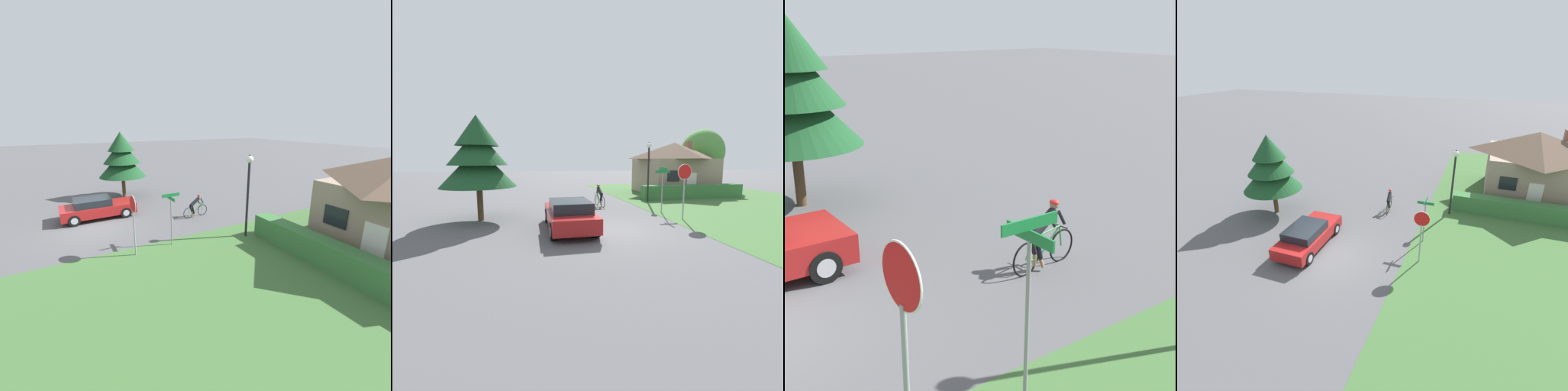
{
  "view_description": "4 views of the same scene",
  "coord_description": "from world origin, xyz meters",
  "views": [
    {
      "loc": [
        15.39,
        -1.68,
        5.87
      ],
      "look_at": [
        0.57,
        6.46,
        1.18
      ],
      "focal_mm": 24.0,
      "sensor_mm": 36.0,
      "label": 1
    },
    {
      "loc": [
        -3.06,
        -10.74,
        2.99
      ],
      "look_at": [
        0.19,
        4.34,
        0.97
      ],
      "focal_mm": 24.0,
      "sensor_mm": 36.0,
      "label": 2
    },
    {
      "loc": [
        9.13,
        -1.11,
        4.98
      ],
      "look_at": [
        -0.91,
        6.0,
        1.0
      ],
      "focal_mm": 50.0,
      "sensor_mm": 36.0,
      "label": 3
    },
    {
      "loc": [
        6.78,
        -11.64,
        9.52
      ],
      "look_at": [
        0.26,
        5.81,
        1.03
      ],
      "focal_mm": 28.0,
      "sensor_mm": 36.0,
      "label": 4
    }
  ],
  "objects": [
    {
      "name": "sedan_left_lane",
      "position": [
        -1.48,
        0.44,
        0.67
      ],
      "size": [
        1.96,
        4.49,
        1.33
      ],
      "rotation": [
        0.0,
        0.0,
        1.58
      ],
      "color": "maroon",
      "rests_on": "ground"
    },
    {
      "name": "hedge_row",
      "position": [
        9.66,
        7.97,
        0.56
      ],
      "size": [
        8.64,
        0.9,
        1.12
      ],
      "primitive_type": "cube",
      "color": "#387038",
      "rests_on": "ground"
    },
    {
      "name": "conifer_tall_near",
      "position": [
        -5.65,
        3.18,
        3.22
      ],
      "size": [
        3.67,
        3.67,
        5.25
      ],
      "color": "#4C3823",
      "rests_on": "ground"
    },
    {
      "name": "street_lamp",
      "position": [
        5.27,
        6.98,
        3.01
      ],
      "size": [
        0.37,
        0.37,
        4.39
      ],
      "color": "black",
      "rests_on": "ground"
    },
    {
      "name": "cyclist",
      "position": [
        1.37,
        6.02,
        0.71
      ],
      "size": [
        0.44,
        1.84,
        1.48
      ],
      "rotation": [
        0.0,
        0.0,
        1.68
      ],
      "color": "black",
      "rests_on": "ground"
    },
    {
      "name": "ground_plane",
      "position": [
        0.0,
        0.0,
        0.0
      ],
      "size": [
        140.0,
        140.0,
        0.0
      ],
      "primitive_type": "plane",
      "color": "#515154"
    },
    {
      "name": "street_name_sign",
      "position": [
        4.32,
        3.06,
        1.83
      ],
      "size": [
        0.9,
        0.9,
        2.64
      ],
      "color": "gray",
      "rests_on": "ground"
    },
    {
      "name": "stop_sign",
      "position": [
        4.52,
        1.15,
        2.05
      ],
      "size": [
        0.79,
        0.07,
        2.86
      ],
      "rotation": [
        0.0,
        0.0,
        3.2
      ],
      "color": "gray",
      "rests_on": "ground"
    },
    {
      "name": "grass_verge_right",
      "position": [
        11.77,
        4.0,
        0.01
      ],
      "size": [
        16.0,
        36.0,
        0.01
      ],
      "primitive_type": "cube",
      "color": "#3D6633",
      "rests_on": "ground"
    }
  ]
}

